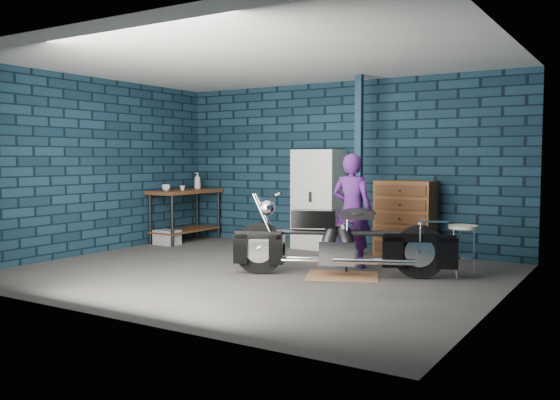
# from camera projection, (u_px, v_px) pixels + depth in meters

# --- Properties ---
(ground) EXTENTS (6.00, 6.00, 0.00)m
(ground) POSITION_uv_depth(u_px,v_px,m) (255.00, 272.00, 7.59)
(ground) COLOR #484643
(ground) RESTS_ON ground
(room_walls) EXTENTS (6.02, 5.01, 2.71)m
(room_walls) POSITION_uv_depth(u_px,v_px,m) (278.00, 125.00, 7.93)
(room_walls) COLOR #0D212E
(room_walls) RESTS_ON ground
(support_post) EXTENTS (0.10, 0.10, 2.70)m
(support_post) POSITION_uv_depth(u_px,v_px,m) (359.00, 166.00, 8.86)
(support_post) COLOR #132A3D
(support_post) RESTS_ON ground
(workbench) EXTENTS (0.60, 1.40, 0.91)m
(workbench) POSITION_uv_depth(u_px,v_px,m) (185.00, 216.00, 10.45)
(workbench) COLOR #5C301B
(workbench) RESTS_ON ground
(drip_mat) EXTENTS (1.07, 0.95, 0.01)m
(drip_mat) POSITION_uv_depth(u_px,v_px,m) (342.00, 276.00, 7.35)
(drip_mat) COLOR #91603F
(drip_mat) RESTS_ON ground
(motorcycle) EXTENTS (2.40, 1.50, 1.03)m
(motorcycle) POSITION_uv_depth(u_px,v_px,m) (343.00, 235.00, 7.32)
(motorcycle) COLOR black
(motorcycle) RESTS_ON ground
(person) EXTENTS (0.58, 0.40, 1.53)m
(person) POSITION_uv_depth(u_px,v_px,m) (352.00, 211.00, 7.92)
(person) COLOR #521F76
(person) RESTS_ON ground
(storage_bin) EXTENTS (0.40, 0.29, 0.25)m
(storage_bin) POSITION_uv_depth(u_px,v_px,m) (167.00, 237.00, 10.04)
(storage_bin) COLOR #92959A
(storage_bin) RESTS_ON ground
(locker) EXTENTS (0.75, 0.53, 1.60)m
(locker) POSITION_uv_depth(u_px,v_px,m) (318.00, 199.00, 9.57)
(locker) COLOR silver
(locker) RESTS_ON ground
(tool_chest) EXTENTS (0.85, 0.47, 1.13)m
(tool_chest) POSITION_uv_depth(u_px,v_px,m) (405.00, 219.00, 8.82)
(tool_chest) COLOR brown
(tool_chest) RESTS_ON ground
(shop_stool) EXTENTS (0.39, 0.39, 0.64)m
(shop_stool) POSITION_uv_depth(u_px,v_px,m) (462.00, 251.00, 7.26)
(shop_stool) COLOR beige
(shop_stool) RESTS_ON ground
(cup_a) EXTENTS (0.15, 0.15, 0.11)m
(cup_a) POSITION_uv_depth(u_px,v_px,m) (166.00, 188.00, 10.08)
(cup_a) COLOR beige
(cup_a) RESTS_ON workbench
(cup_b) EXTENTS (0.09, 0.09, 0.08)m
(cup_b) POSITION_uv_depth(u_px,v_px,m) (183.00, 188.00, 10.22)
(cup_b) COLOR beige
(cup_b) RESTS_ON workbench
(bottle) EXTENTS (0.14, 0.14, 0.30)m
(bottle) POSITION_uv_depth(u_px,v_px,m) (197.00, 181.00, 10.69)
(bottle) COLOR #92959A
(bottle) RESTS_ON workbench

